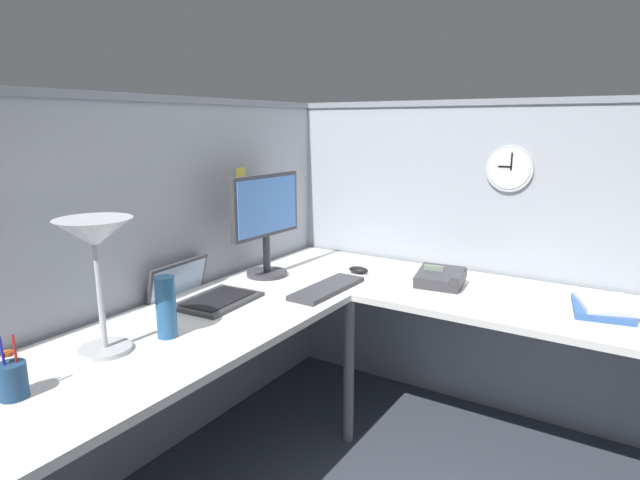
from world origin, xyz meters
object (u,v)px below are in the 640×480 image
keyboard (327,288)px  thermos_flask (166,307)px  computer_mouse (359,270)px  pen_cup (12,380)px  book_stack (603,306)px  monitor (266,217)px  desk_lamp_dome (95,244)px  office_phone (442,279)px  wall_clock (510,169)px  laptop (200,293)px

keyboard → thermos_flask: 0.78m
computer_mouse → thermos_flask: (-1.07, 0.19, 0.09)m
pen_cup → thermos_flask: 0.52m
book_stack → monitor: bearing=102.2°
book_stack → computer_mouse: bearing=91.9°
keyboard → desk_lamp_dome: size_ratio=0.97×
office_phone → pen_cup: bearing=158.1°
office_phone → wall_clock: (0.35, -0.19, 0.49)m
desk_lamp_dome → book_stack: 1.91m
monitor → book_stack: 1.51m
keyboard → office_phone: size_ratio=1.92×
monitor → pen_cup: size_ratio=2.78×
pen_cup → book_stack: (1.63, -1.30, -0.03)m
office_phone → book_stack: office_phone is taller
laptop → desk_lamp_dome: bearing=-167.8°
laptop → keyboard: size_ratio=0.93×
pen_cup → wall_clock: 2.17m
monitor → desk_lamp_dome: 1.00m
computer_mouse → book_stack: book_stack is taller
office_phone → computer_mouse: bearing=91.0°
laptop → keyboard: laptop is taller
thermos_flask → book_stack: 1.69m
thermos_flask → book_stack: (1.11, -1.27, -0.09)m
keyboard → desk_lamp_dome: 1.04m
monitor → wall_clock: size_ratio=2.27×
laptop → pen_cup: size_ratio=2.22×
computer_mouse → book_stack: (0.04, -1.09, 0.00)m
laptop → desk_lamp_dome: desk_lamp_dome is taller
thermos_flask → book_stack: size_ratio=0.68×
monitor → wall_clock: bearing=-56.9°
monitor → book_stack: monitor is taller
computer_mouse → book_stack: size_ratio=0.32×
keyboard → office_phone: (0.33, -0.41, 0.03)m
computer_mouse → wall_clock: (0.36, -0.61, 0.51)m
thermos_flask → office_phone: thermos_flask is taller
office_phone → book_stack: size_ratio=0.69×
computer_mouse → pen_cup: pen_cup is taller
keyboard → office_phone: office_phone is taller
laptop → office_phone: (0.72, -0.81, 0.01)m
thermos_flask → desk_lamp_dome: bearing=158.2°
computer_mouse → wall_clock: wall_clock is taller
laptop → pen_cup: pen_cup is taller
monitor → computer_mouse: 0.53m
keyboard → wall_clock: wall_clock is taller
laptop → wall_clock: (1.07, -1.00, 0.50)m
laptop → thermos_flask: 0.42m
monitor → laptop: bearing=177.0°
keyboard → book_stack: (0.36, -1.07, 0.01)m
wall_clock → book_stack: bearing=-124.1°
desk_lamp_dome → wall_clock: bearing=-28.4°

